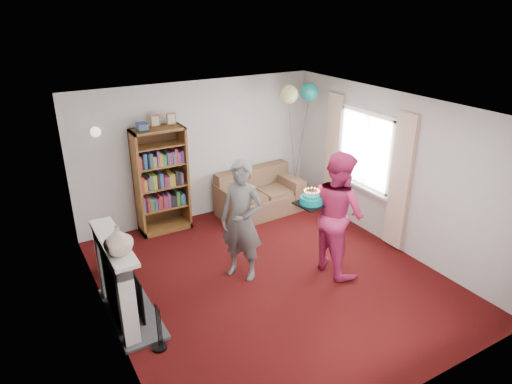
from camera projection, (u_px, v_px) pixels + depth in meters
ground at (271, 278)px, 6.68m from camera, size 5.00×5.00×0.00m
wall_back at (198, 151)px, 8.18m from camera, size 4.50×0.02×2.50m
wall_left at (103, 241)px, 5.14m from camera, size 0.02×5.00×2.50m
wall_right at (393, 171)px, 7.23m from camera, size 0.02×5.00×2.50m
ceiling at (274, 109)px, 5.69m from camera, size 4.50×5.00×0.01m
fireplace at (121, 283)px, 5.67m from camera, size 0.55×1.80×1.12m
window_bay at (364, 164)px, 7.70m from camera, size 0.14×2.02×2.20m
wall_sconce at (95, 132)px, 7.01m from camera, size 0.16×0.23×0.16m
bookcase at (161, 181)px, 7.78m from camera, size 0.87×0.42×2.04m
sofa at (258, 196)px, 8.65m from camera, size 1.55×0.82×0.82m
wicker_basket at (117, 263)px, 6.73m from camera, size 0.41×0.41×0.37m
person_striped at (242, 221)px, 6.41m from camera, size 0.72×0.78×1.79m
person_magenta at (338, 213)px, 6.56m from camera, size 0.70×0.90×1.85m
birthday_cake at (311, 200)px, 6.40m from camera, size 0.39×0.39×0.22m
balloons at (299, 93)px, 8.11m from camera, size 0.77×0.33×1.74m
mantel_vase at (118, 240)px, 5.07m from camera, size 0.37×0.37×0.34m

